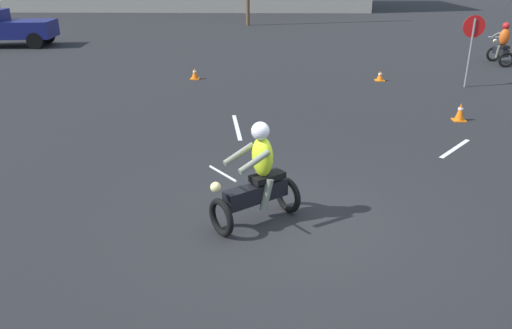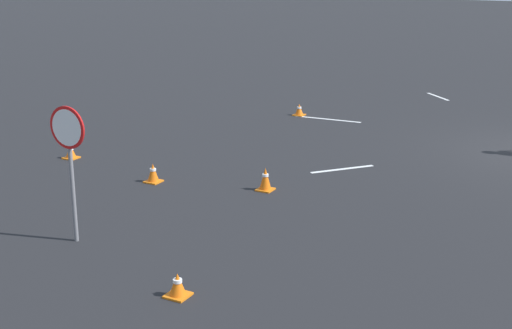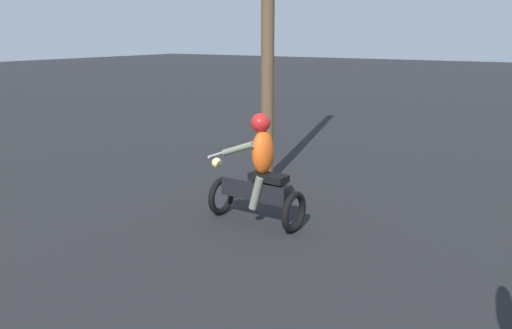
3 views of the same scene
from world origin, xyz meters
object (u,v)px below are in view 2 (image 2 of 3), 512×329
Objects in this scene: traffic_cone_far_right at (178,285)px; traffic_cone_far_center at (299,110)px; stop_sign at (69,147)px; traffic_cone_mid_left at (265,179)px; traffic_cone_near_right at (153,173)px; traffic_cone_near_left at (71,152)px.

traffic_cone_far_right is 1.02× the size of traffic_cone_far_center.
traffic_cone_mid_left is (-1.54, -3.87, -1.40)m from stop_sign.
stop_sign is 5.65× the size of traffic_cone_near_right.
stop_sign reaches higher than traffic_cone_far_right.
traffic_cone_far_center is at bearing -89.59° from traffic_cone_near_right.
stop_sign is 3.14m from traffic_cone_far_right.
traffic_cone_far_center is (2.37, -6.66, -0.07)m from traffic_cone_mid_left.
traffic_cone_near_left is 7.73m from traffic_cone_far_right.
traffic_cone_mid_left is at bearing 109.60° from traffic_cone_far_center.
traffic_cone_mid_left is 4.84m from traffic_cone_far_right.
traffic_cone_far_right is (-6.20, 4.62, 0.01)m from traffic_cone_near_left.
traffic_cone_near_left is 7.29m from traffic_cone_far_center.
stop_sign is 4.81× the size of traffic_cone_mid_left.
traffic_cone_far_center is at bearing -70.40° from traffic_cone_mid_left.
traffic_cone_near_left is 0.97× the size of traffic_cone_far_right.
traffic_cone_near_left is 0.83× the size of traffic_cone_near_right.
stop_sign is 4.39m from traffic_cone_mid_left.
traffic_cone_far_right is (-2.64, 0.85, -1.47)m from stop_sign.
traffic_cone_far_right reaches higher than traffic_cone_far_center.
traffic_cone_near_right is at bearing 90.41° from traffic_cone_far_center.
traffic_cone_near_left is at bearing -36.67° from traffic_cone_far_right.
stop_sign is 6.68× the size of traffic_cone_far_center.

